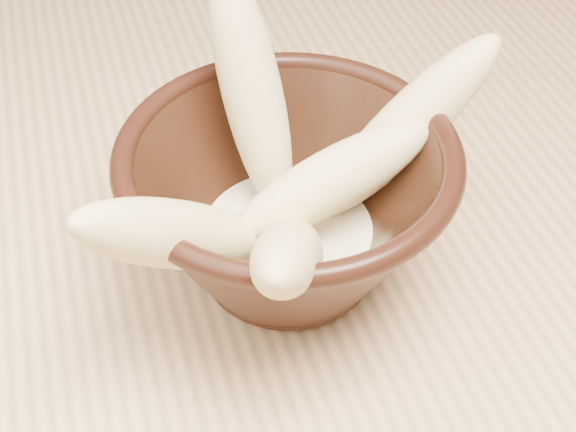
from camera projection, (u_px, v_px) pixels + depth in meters
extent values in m
cube|color=#DFAD7B|center=(174.00, 228.00, 0.61)|extent=(1.20, 0.80, 0.04)
cylinder|color=tan|center=(508.00, 179.00, 1.21)|extent=(0.05, 0.05, 0.71)
cylinder|color=black|center=(288.00, 269.00, 0.54)|extent=(0.09, 0.09, 0.01)
cylinder|color=black|center=(288.00, 247.00, 0.53)|extent=(0.09, 0.09, 0.01)
torus|color=black|center=(288.00, 154.00, 0.47)|extent=(0.21, 0.21, 0.01)
cylinder|color=beige|center=(288.00, 236.00, 0.52)|extent=(0.12, 0.12, 0.02)
ellipsoid|color=#E7D188|center=(252.00, 90.00, 0.50)|extent=(0.06, 0.11, 0.17)
ellipsoid|color=#E7D188|center=(180.00, 235.00, 0.44)|extent=(0.15, 0.11, 0.14)
ellipsoid|color=#E7D188|center=(406.00, 128.00, 0.51)|extent=(0.15, 0.06, 0.13)
ellipsoid|color=#E7D188|center=(331.00, 181.00, 0.49)|extent=(0.14, 0.05, 0.08)
ellipsoid|color=#E7D188|center=(288.00, 256.00, 0.43)|extent=(0.09, 0.15, 0.12)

